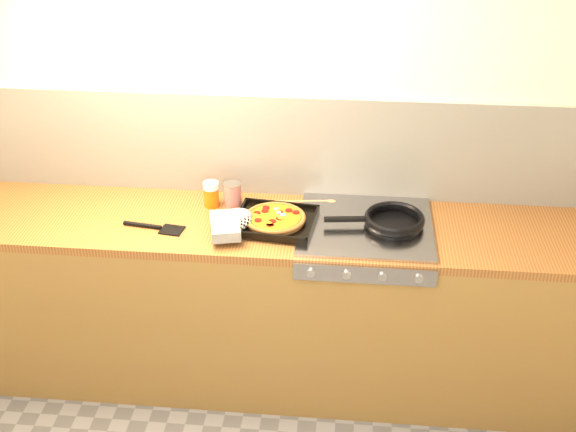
# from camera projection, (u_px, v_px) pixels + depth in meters

# --- Properties ---
(room_shell) EXTENTS (3.20, 3.20, 3.20)m
(room_shell) POSITION_uv_depth(u_px,v_px,m) (273.00, 146.00, 3.42)
(room_shell) COLOR white
(room_shell) RESTS_ON ground
(counter_run) EXTENTS (3.20, 0.62, 0.90)m
(counter_run) POSITION_uv_depth(u_px,v_px,m) (268.00, 302.00, 3.52)
(counter_run) COLOR brown
(counter_run) RESTS_ON ground
(stovetop) EXTENTS (0.60, 0.56, 0.02)m
(stovetop) POSITION_uv_depth(u_px,v_px,m) (365.00, 226.00, 3.26)
(stovetop) COLOR #A0A0A5
(stovetop) RESTS_ON counter_run
(pizza_on_tray) EXTENTS (0.49, 0.40, 0.06)m
(pizza_on_tray) POSITION_uv_depth(u_px,v_px,m) (261.00, 220.00, 3.23)
(pizza_on_tray) COLOR black
(pizza_on_tray) RESTS_ON stovetop
(frying_pan) EXTENTS (0.47, 0.30, 0.04)m
(frying_pan) POSITION_uv_depth(u_px,v_px,m) (393.00, 220.00, 3.23)
(frying_pan) COLOR black
(frying_pan) RESTS_ON stovetop
(tomato_can) EXTENTS (0.10, 0.10, 0.12)m
(tomato_can) POSITION_uv_depth(u_px,v_px,m) (233.00, 195.00, 3.40)
(tomato_can) COLOR maroon
(tomato_can) RESTS_ON counter_run
(juice_glass) EXTENTS (0.09, 0.09, 0.12)m
(juice_glass) POSITION_uv_depth(u_px,v_px,m) (211.00, 194.00, 3.40)
(juice_glass) COLOR #EA5F0D
(juice_glass) RESTS_ON counter_run
(wooden_spoon) EXTENTS (0.30, 0.06, 0.02)m
(wooden_spoon) POSITION_uv_depth(u_px,v_px,m) (312.00, 202.00, 3.45)
(wooden_spoon) COLOR #B7774D
(wooden_spoon) RESTS_ON counter_run
(black_spatula) EXTENTS (0.29, 0.10, 0.02)m
(black_spatula) POSITION_uv_depth(u_px,v_px,m) (155.00, 227.00, 3.24)
(black_spatula) COLOR black
(black_spatula) RESTS_ON counter_run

